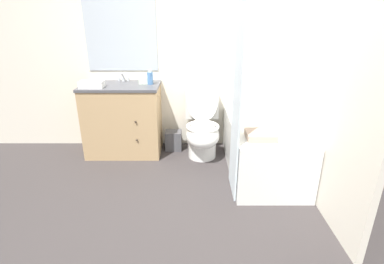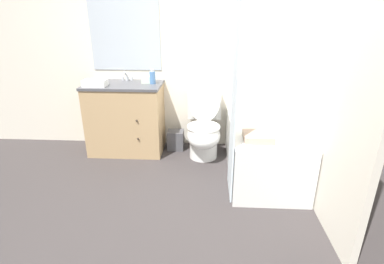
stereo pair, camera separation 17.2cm
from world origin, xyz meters
TOP-DOWN VIEW (x-y plane):
  - ground_plane at (0.00, 0.00)m, footprint 14.00×14.00m
  - wall_back at (-0.01, 1.61)m, footprint 8.00×0.06m
  - wall_right at (1.23, 0.79)m, footprint 0.05×2.59m
  - vanity_cabinet at (-0.75, 1.33)m, footprint 0.90×0.54m
  - sink_faucet at (-0.75, 1.52)m, footprint 0.14×0.12m
  - toilet at (0.20, 1.23)m, footprint 0.40×0.68m
  - bathtub at (0.84, 0.89)m, footprint 0.71×1.39m
  - shower_curtain at (0.47, 0.47)m, footprint 0.02×0.43m
  - wastebasket at (-0.16, 1.41)m, footprint 0.20×0.17m
  - tissue_box at (-0.49, 1.41)m, footprint 0.11×0.13m
  - soap_dispenser at (-0.41, 1.36)m, footprint 0.07×0.07m
  - hand_towel_folded at (-1.03, 1.19)m, footprint 0.26×0.16m
  - bath_towel_folded at (0.71, 0.47)m, footprint 0.26×0.24m

SIDE VIEW (x-z plane):
  - ground_plane at x=0.00m, z-range 0.00..0.00m
  - wastebasket at x=-0.16m, z-range 0.00..0.24m
  - bathtub at x=0.84m, z-range 0.00..0.55m
  - toilet at x=0.20m, z-range -0.10..0.77m
  - vanity_cabinet at x=-0.75m, z-range 0.01..0.87m
  - bath_towel_folded at x=0.71m, z-range 0.55..0.61m
  - sink_faucet at x=-0.75m, z-range 0.83..0.95m
  - hand_towel_folded at x=-1.03m, z-range 0.86..0.93m
  - tissue_box at x=-0.49m, z-range 0.84..0.95m
  - soap_dispenser at x=-0.41m, z-range 0.85..1.02m
  - shower_curtain at x=0.47m, z-range 0.00..1.96m
  - wall_right at x=1.23m, z-range 0.00..2.50m
  - wall_back at x=-0.01m, z-range 0.00..2.50m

